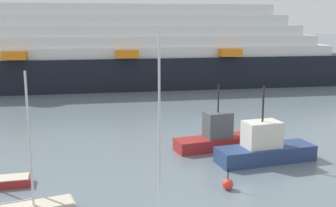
{
  "coord_description": "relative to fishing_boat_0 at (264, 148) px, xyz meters",
  "views": [
    {
      "loc": [
        -3.56,
        -17.23,
        9.62
      ],
      "look_at": [
        0.0,
        15.25,
        3.18
      ],
      "focal_mm": 44.82,
      "sensor_mm": 36.0,
      "label": 1
    }
  ],
  "objects": [
    {
      "name": "cruise_ship",
      "position": [
        -16.75,
        35.3,
        4.19
      ],
      "size": [
        83.15,
        17.41,
        16.1
      ],
      "rotation": [
        0.0,
        0.0,
        0.07
      ],
      "color": "black",
      "rests_on": "ground_plane"
    },
    {
      "name": "fishing_boat_1",
      "position": [
        -2.74,
        3.3,
        -0.04
      ],
      "size": [
        6.31,
        3.28,
        4.96
      ],
      "rotation": [
        0.0,
        0.0,
        0.25
      ],
      "color": "maroon",
      "rests_on": "ground_plane"
    },
    {
      "name": "fishing_boat_0",
      "position": [
        0.0,
        0.0,
        0.0
      ],
      "size": [
        7.24,
        3.49,
        5.32
      ],
      "rotation": [
        0.0,
        0.0,
        3.34
      ],
      "color": "navy",
      "rests_on": "ground_plane"
    },
    {
      "name": "channel_buoy_0",
      "position": [
        -3.73,
        -4.56,
        -0.66
      ],
      "size": [
        0.65,
        0.65,
        1.38
      ],
      "color": "red",
      "rests_on": "ground_plane"
    }
  ]
}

